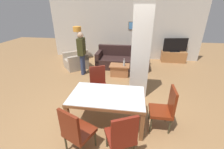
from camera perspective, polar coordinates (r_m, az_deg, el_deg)
ground_plane at (r=3.69m, az=-1.70°, el=-17.17°), size 18.00×18.00×0.00m
back_wall at (r=7.54m, az=4.64°, el=16.24°), size 7.20×0.09×2.70m
divider_pillar at (r=4.16m, az=10.79°, el=8.81°), size 0.49×0.34×2.70m
dining_table at (r=3.33m, az=-1.82°, el=-9.75°), size 1.61×0.97×0.72m
dining_chair_near_left at (r=2.82m, az=-13.61°, el=-19.96°), size 0.61×0.61×0.97m
dining_chair_near_right at (r=2.68m, az=3.75°, el=-22.06°), size 0.61×0.61×0.97m
dining_chair_far_left at (r=4.16m, az=-5.12°, el=-3.28°), size 0.61×0.61×0.97m
dining_chair_head_right at (r=3.41m, az=19.57°, el=-11.82°), size 0.46×0.46×0.97m
sofa at (r=6.53m, az=3.99°, el=5.35°), size 2.19×0.93×0.88m
armchair at (r=6.64m, az=-13.28°, el=4.99°), size 1.21×1.21×0.82m
coffee_table at (r=5.72m, az=2.91°, el=1.68°), size 0.74×0.48×0.43m
bottle at (r=5.52m, az=4.61°, el=4.35°), size 0.07×0.07×0.28m
tv_stand at (r=7.73m, az=22.32°, el=6.28°), size 1.10×0.40×0.50m
tv_screen at (r=7.59m, az=23.00°, el=10.23°), size 1.10×0.28×0.62m
floor_lamp at (r=7.33m, az=-13.06°, el=15.48°), size 0.37×0.37×1.60m
standing_person at (r=5.75m, az=-11.48°, el=8.77°), size 0.23×0.39×1.61m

